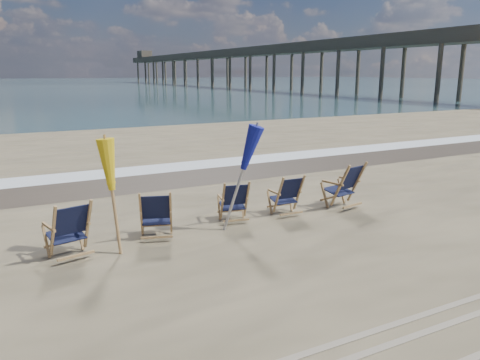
{
  "coord_description": "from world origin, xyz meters",
  "views": [
    {
      "loc": [
        -4.23,
        -5.91,
        3.02
      ],
      "look_at": [
        0.0,
        2.2,
        0.9
      ],
      "focal_mm": 35.0,
      "sensor_mm": 36.0,
      "label": 1
    }
  ],
  "objects_px": {
    "beach_chair_2": "(247,201)",
    "beach_chair_4": "(357,184)",
    "umbrella_yellow": "(112,171)",
    "beach_chair_1": "(171,215)",
    "beach_chair_3": "(299,194)",
    "umbrella_blue": "(238,150)",
    "beach_chair_0": "(88,226)",
    "fishing_pier": "(243,63)"
  },
  "relations": [
    {
      "from": "umbrella_yellow",
      "to": "beach_chair_1",
      "type": "bearing_deg",
      "value": 11.77
    },
    {
      "from": "beach_chair_1",
      "to": "umbrella_yellow",
      "type": "xyz_separation_m",
      "value": [
        -1.06,
        -0.22,
        0.96
      ]
    },
    {
      "from": "beach_chair_2",
      "to": "fishing_pier",
      "type": "xyz_separation_m",
      "value": [
        37.85,
        71.82,
        4.2
      ]
    },
    {
      "from": "beach_chair_2",
      "to": "fishing_pier",
      "type": "height_order",
      "value": "fishing_pier"
    },
    {
      "from": "beach_chair_4",
      "to": "umbrella_yellow",
      "type": "xyz_separation_m",
      "value": [
        -5.54,
        -0.33,
        0.9
      ]
    },
    {
      "from": "beach_chair_4",
      "to": "fishing_pier",
      "type": "relative_size",
      "value": 0.01
    },
    {
      "from": "beach_chair_1",
      "to": "beach_chair_0",
      "type": "bearing_deg",
      "value": 22.17
    },
    {
      "from": "beach_chair_2",
      "to": "beach_chair_3",
      "type": "height_order",
      "value": "beach_chair_3"
    },
    {
      "from": "beach_chair_0",
      "to": "umbrella_yellow",
      "type": "relative_size",
      "value": 0.52
    },
    {
      "from": "beach_chair_1",
      "to": "beach_chair_2",
      "type": "xyz_separation_m",
      "value": [
        1.72,
        0.26,
        -0.03
      ]
    },
    {
      "from": "umbrella_blue",
      "to": "beach_chair_0",
      "type": "bearing_deg",
      "value": 179.15
    },
    {
      "from": "beach_chair_4",
      "to": "umbrella_yellow",
      "type": "relative_size",
      "value": 0.55
    },
    {
      "from": "beach_chair_0",
      "to": "fishing_pier",
      "type": "xyz_separation_m",
      "value": [
        41.05,
        72.18,
        4.14
      ]
    },
    {
      "from": "beach_chair_2",
      "to": "umbrella_yellow",
      "type": "relative_size",
      "value": 0.46
    },
    {
      "from": "beach_chair_2",
      "to": "beach_chair_4",
      "type": "xyz_separation_m",
      "value": [
        2.77,
        -0.15,
        0.09
      ]
    },
    {
      "from": "beach_chair_2",
      "to": "beach_chair_4",
      "type": "height_order",
      "value": "beach_chair_4"
    },
    {
      "from": "beach_chair_0",
      "to": "umbrella_yellow",
      "type": "distance_m",
      "value": 1.03
    },
    {
      "from": "beach_chair_1",
      "to": "fishing_pier",
      "type": "distance_m",
      "value": 82.34
    },
    {
      "from": "beach_chair_3",
      "to": "beach_chair_0",
      "type": "bearing_deg",
      "value": 5.34
    },
    {
      "from": "beach_chair_4",
      "to": "beach_chair_1",
      "type": "bearing_deg",
      "value": -10.75
    },
    {
      "from": "beach_chair_1",
      "to": "fishing_pier",
      "type": "xyz_separation_m",
      "value": [
        39.57,
        72.08,
        4.17
      ]
    },
    {
      "from": "beach_chair_3",
      "to": "beach_chair_1",
      "type": "bearing_deg",
      "value": 5.3
    },
    {
      "from": "fishing_pier",
      "to": "beach_chair_2",
      "type": "bearing_deg",
      "value": -117.79
    },
    {
      "from": "beach_chair_0",
      "to": "beach_chair_3",
      "type": "relative_size",
      "value": 1.1
    },
    {
      "from": "umbrella_blue",
      "to": "fishing_pier",
      "type": "relative_size",
      "value": 0.02
    },
    {
      "from": "beach_chair_4",
      "to": "umbrella_yellow",
      "type": "bearing_deg",
      "value": -8.74
    },
    {
      "from": "beach_chair_2",
      "to": "beach_chair_3",
      "type": "bearing_deg",
      "value": -170.81
    },
    {
      "from": "umbrella_yellow",
      "to": "beach_chair_4",
      "type": "bearing_deg",
      "value": 3.36
    },
    {
      "from": "beach_chair_4",
      "to": "fishing_pier",
      "type": "distance_m",
      "value": 80.18
    },
    {
      "from": "beach_chair_2",
      "to": "umbrella_yellow",
      "type": "xyz_separation_m",
      "value": [
        -2.78,
        -0.48,
        0.99
      ]
    },
    {
      "from": "beach_chair_2",
      "to": "umbrella_yellow",
      "type": "distance_m",
      "value": 2.99
    },
    {
      "from": "umbrella_yellow",
      "to": "umbrella_blue",
      "type": "distance_m",
      "value": 2.38
    },
    {
      "from": "fishing_pier",
      "to": "beach_chair_1",
      "type": "bearing_deg",
      "value": -118.77
    },
    {
      "from": "fishing_pier",
      "to": "umbrella_yellow",
      "type": "bearing_deg",
      "value": -119.33
    },
    {
      "from": "beach_chair_1",
      "to": "beach_chair_4",
      "type": "height_order",
      "value": "beach_chair_4"
    },
    {
      "from": "beach_chair_4",
      "to": "fishing_pier",
      "type": "xyz_separation_m",
      "value": [
        35.09,
        71.98,
        4.11
      ]
    },
    {
      "from": "beach_chair_3",
      "to": "umbrella_blue",
      "type": "bearing_deg",
      "value": 12.9
    },
    {
      "from": "fishing_pier",
      "to": "beach_chair_0",
      "type": "bearing_deg",
      "value": -119.63
    },
    {
      "from": "umbrella_blue",
      "to": "beach_chair_1",
      "type": "bearing_deg",
      "value": 174.04
    },
    {
      "from": "beach_chair_3",
      "to": "beach_chair_4",
      "type": "height_order",
      "value": "beach_chair_4"
    },
    {
      "from": "beach_chair_3",
      "to": "umbrella_yellow",
      "type": "distance_m",
      "value": 4.15
    },
    {
      "from": "beach_chair_1",
      "to": "beach_chair_3",
      "type": "xyz_separation_m",
      "value": [
        2.96,
        0.19,
        -0.02
      ]
    }
  ]
}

